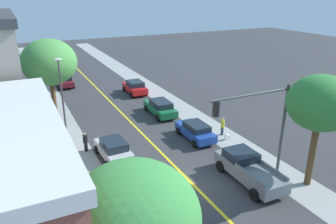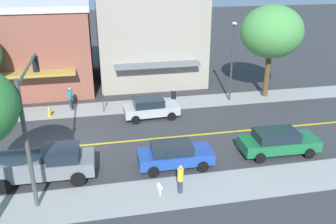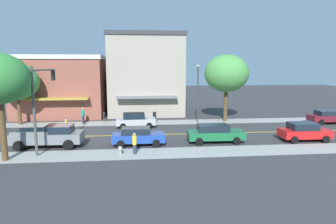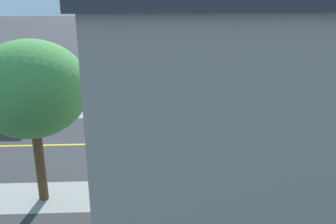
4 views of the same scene
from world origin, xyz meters
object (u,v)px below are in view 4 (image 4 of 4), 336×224
at_px(pedestrian_black_shirt, 213,169).
at_px(small_dog, 231,105).
at_px(blue_sedan_right_curb, 220,111).
at_px(pedestrian_yellow_shirt, 218,99).
at_px(traffic_light_mast, 323,59).
at_px(street_lamp, 111,117).
at_px(red_sedan_right_curb, 18,114).
at_px(parking_meter, 320,166).
at_px(green_sedan_right_curb, 129,113).
at_px(street_tree_left_near, 334,36).
at_px(grey_pickup_truck, 316,108).
at_px(street_tree_right_corner, 31,89).
at_px(silver_sedan_left_curb, 246,155).

xyz_separation_m(pedestrian_black_shirt, small_dog, (11.32, -3.20, -0.42)).
relative_size(blue_sedan_right_curb, pedestrian_yellow_shirt, 2.65).
xyz_separation_m(traffic_light_mast, street_lamp, (-10.01, 14.25, -0.40)).
distance_m(red_sedan_right_curb, small_dog, 15.97).
relative_size(street_lamp, small_dog, 8.02).
height_order(parking_meter, green_sedan_right_curb, green_sedan_right_curb).
bearing_deg(street_lamp, blue_sedan_right_curb, -35.76).
distance_m(blue_sedan_right_curb, green_sedan_right_curb, 6.57).
distance_m(street_tree_left_near, small_dog, 9.46).
bearing_deg(pedestrian_yellow_shirt, traffic_light_mast, -55.95).
relative_size(parking_meter, grey_pickup_truck, 0.26).
bearing_deg(street_tree_right_corner, small_dog, -43.27).
distance_m(traffic_light_mast, silver_sedan_left_curb, 11.08).
bearing_deg(red_sedan_right_curb, grey_pickup_truck, -179.44).
distance_m(red_sedan_right_curb, pedestrian_black_shirt, 15.39).
bearing_deg(small_dog, grey_pickup_truck, -118.56).
distance_m(street_lamp, pedestrian_black_shirt, 6.02).
relative_size(street_tree_right_corner, green_sedan_right_curb, 1.62).
distance_m(red_sedan_right_curb, silver_sedan_left_curb, 16.41).
height_order(blue_sedan_right_curb, grey_pickup_truck, grey_pickup_truck).
bearing_deg(blue_sedan_right_curb, street_tree_right_corner, 44.23).
relative_size(parking_meter, street_lamp, 0.22).
bearing_deg(street_tree_left_near, silver_sedan_left_curb, 139.39).
bearing_deg(small_dog, traffic_light_mast, -112.93).
height_order(traffic_light_mast, pedestrian_yellow_shirt, traffic_light_mast).
bearing_deg(pedestrian_black_shirt, green_sedan_right_curb, 7.14).
bearing_deg(street_tree_right_corner, green_sedan_right_curb, -21.31).
xyz_separation_m(street_tree_right_corner, red_sedan_right_curb, (9.94, 4.11, -4.77)).
height_order(red_sedan_right_curb, pedestrian_black_shirt, red_sedan_right_curb).
bearing_deg(green_sedan_right_curb, street_lamp, 89.25).
height_order(street_tree_left_near, blue_sedan_right_curb, street_tree_left_near).
xyz_separation_m(street_tree_left_near, traffic_light_mast, (-2.72, 1.84, -1.15)).
xyz_separation_m(parking_meter, street_lamp, (-0.54, 10.64, 3.12)).
height_order(parking_meter, grey_pickup_truck, grey_pickup_truck).
bearing_deg(parking_meter, traffic_light_mast, -20.90).
xyz_separation_m(pedestrian_black_shirt, pedestrian_yellow_shirt, (11.47, -2.14, 0.03)).
distance_m(traffic_light_mast, pedestrian_black_shirt, 13.61).
bearing_deg(blue_sedan_right_curb, pedestrian_yellow_shirt, -95.32).
bearing_deg(red_sedan_right_curb, parking_meter, 154.50).
height_order(traffic_light_mast, pedestrian_black_shirt, traffic_light_mast).
relative_size(parking_meter, traffic_light_mast, 0.22).
bearing_deg(green_sedan_right_curb, pedestrian_black_shirt, 119.83).
bearing_deg(green_sedan_right_curb, blue_sedan_right_curb, -176.28).
bearing_deg(small_dog, street_lamp, 141.08).
distance_m(traffic_light_mast, grey_pickup_truck, 3.60).
xyz_separation_m(street_lamp, red_sedan_right_curb, (9.57, 7.55, -3.23)).
relative_size(street_tree_right_corner, silver_sedan_left_curb, 1.87).
height_order(traffic_light_mast, street_lamp, street_lamp).
xyz_separation_m(street_tree_right_corner, parking_meter, (0.92, -14.08, -4.66)).
bearing_deg(pedestrian_yellow_shirt, grey_pickup_truck, -60.77).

